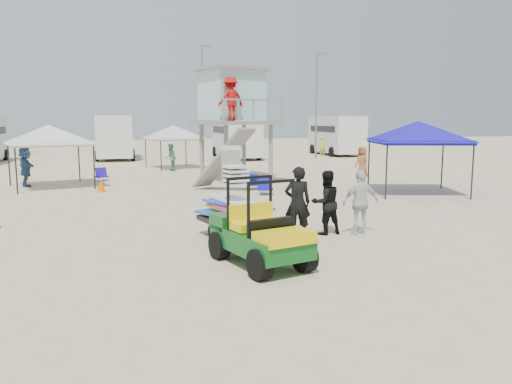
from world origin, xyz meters
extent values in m
plane|color=beige|center=(0.00, 0.00, 0.00)|extent=(140.00, 140.00, 0.00)
cube|color=#0D5519|center=(0.24, 1.69, 0.50)|extent=(1.71, 2.51, 0.40)
cube|color=yellow|center=(0.24, 1.69, 0.75)|extent=(1.18, 0.90, 0.22)
cylinder|color=black|center=(-0.26, 0.87, 0.29)|extent=(0.41, 0.63, 0.59)
cube|color=black|center=(0.24, 3.99, 0.46)|extent=(1.73, 2.13, 0.12)
cylinder|color=black|center=(-0.30, 3.99, 0.24)|extent=(0.32, 0.52, 0.49)
imported|color=black|center=(1.74, 3.69, 0.89)|extent=(0.71, 0.52, 1.79)
imported|color=black|center=(2.59, 3.94, 0.82)|extent=(0.87, 0.72, 1.64)
imported|color=silver|center=(3.44, 3.69, 0.83)|extent=(0.98, 0.42, 1.66)
cylinder|color=gray|center=(1.56, 14.12, 1.35)|extent=(0.19, 0.19, 2.71)
cube|color=gray|center=(2.75, 15.31, 2.79)|extent=(4.10, 4.10, 0.17)
cube|color=#ADD8DF|center=(2.75, 15.63, 4.06)|extent=(3.04, 2.83, 2.27)
imported|color=#B20F0F|center=(1.88, 14.23, 3.83)|extent=(1.23, 0.71, 1.90)
cylinder|color=black|center=(7.33, 8.20, 1.06)|extent=(0.06, 0.06, 2.13)
pyramid|color=#1A10B7|center=(8.90, 9.77, 2.88)|extent=(4.08, 4.08, 0.80)
cube|color=#1A10B7|center=(8.90, 9.77, 2.08)|extent=(4.08, 4.08, 0.18)
cylinder|color=black|center=(-6.96, 13.91, 0.98)|extent=(0.06, 0.06, 1.96)
pyramid|color=silver|center=(-5.46, 15.41, 2.71)|extent=(3.92, 3.92, 0.80)
cube|color=silver|center=(-5.46, 15.41, 1.91)|extent=(3.92, 3.92, 0.18)
cylinder|color=black|center=(-0.75, 21.56, 0.93)|extent=(0.06, 0.06, 1.86)
pyramid|color=silver|center=(0.59, 22.90, 2.61)|extent=(3.51, 3.51, 0.80)
cube|color=silver|center=(0.59, 22.90, 1.81)|extent=(3.51, 3.51, 0.18)
imported|color=yellow|center=(-6.78, 17.68, 0.78)|extent=(2.25, 2.26, 1.57)
cone|color=orange|center=(-3.31, 13.40, 0.25)|extent=(0.34, 0.34, 0.50)
cube|color=#2410B3|center=(-3.46, 17.21, 0.22)|extent=(0.71, 0.69, 0.06)
cube|color=#2410B3|center=(-3.46, 17.45, 0.42)|extent=(0.56, 0.40, 0.44)
cylinder|color=#B2B2B7|center=(-3.68, 17.01, 0.10)|extent=(0.03, 0.03, 0.20)
cube|color=#0F1CA4|center=(2.87, 12.44, 0.22)|extent=(0.57, 0.53, 0.06)
cube|color=#0F1CA4|center=(2.87, 12.68, 0.42)|extent=(0.55, 0.21, 0.44)
cylinder|color=#B2B2B7|center=(2.65, 12.24, 0.10)|extent=(0.03, 0.03, 0.20)
cube|color=#1013B0|center=(2.99, 10.91, 0.22)|extent=(0.69, 0.67, 0.06)
cube|color=#1013B0|center=(2.99, 11.15, 0.42)|extent=(0.56, 0.37, 0.44)
cylinder|color=#B2B2B7|center=(2.77, 10.71, 0.10)|extent=(0.03, 0.03, 0.20)
cube|color=silver|center=(-3.00, 31.50, 1.75)|extent=(2.50, 6.50, 3.00)
cube|color=black|center=(-3.00, 31.50, 2.20)|extent=(2.54, 5.20, 0.50)
cylinder|color=black|center=(-4.25, 29.42, 0.40)|extent=(0.25, 0.80, 0.80)
cube|color=silver|center=(6.00, 30.00, 1.75)|extent=(2.50, 7.00, 3.00)
cube|color=black|center=(6.00, 30.00, 2.20)|extent=(2.54, 5.60, 0.50)
cylinder|color=black|center=(4.75, 27.76, 0.40)|extent=(0.25, 0.80, 0.80)
cube|color=silver|center=(15.00, 31.50, 1.75)|extent=(2.50, 6.60, 3.00)
cube|color=black|center=(15.00, 31.50, 2.20)|extent=(2.54, 5.28, 0.50)
cylinder|color=black|center=(13.75, 29.39, 0.40)|extent=(0.25, 0.80, 0.80)
cylinder|color=slate|center=(3.00, 27.00, 4.00)|extent=(0.14, 0.14, 8.00)
cylinder|color=slate|center=(12.00, 28.50, 4.00)|extent=(0.14, 0.14, 8.00)
imported|color=gold|center=(12.88, 29.19, 0.83)|extent=(0.71, 0.59, 1.67)
imported|color=#4D8064|center=(0.23, 21.27, 0.79)|extent=(0.64, 0.80, 1.58)
imported|color=#2F548F|center=(-6.57, 16.01, 0.88)|extent=(0.95, 1.72, 1.76)
imported|color=#A3532E|center=(9.28, 15.23, 0.80)|extent=(0.73, 0.91, 1.61)
camera|label=1|loc=(-2.33, -7.73, 2.90)|focal=35.00mm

